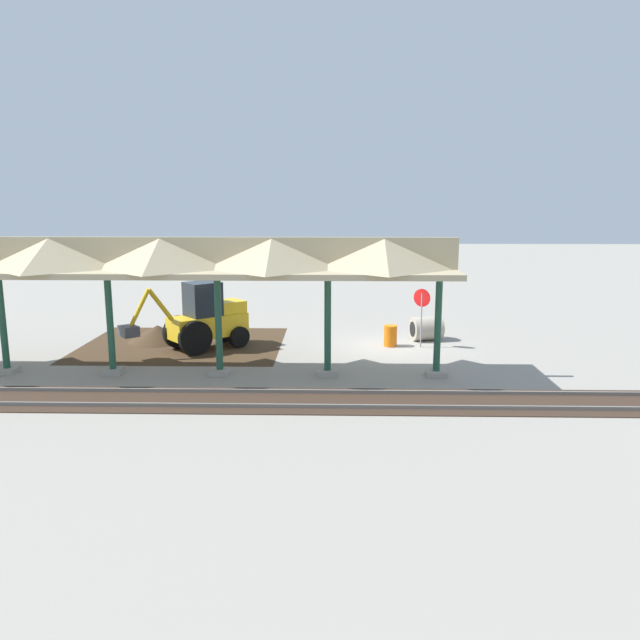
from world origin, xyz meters
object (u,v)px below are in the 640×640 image
backhoe (204,319)px  traffic_barrel (390,336)px  concrete_pipe (426,329)px  stop_sign (422,305)px

backhoe → traffic_barrel: bearing=-175.2°
backhoe → concrete_pipe: size_ratio=3.17×
stop_sign → backhoe: backhoe is taller
traffic_barrel → backhoe: bearing=4.8°
backhoe → traffic_barrel: size_ratio=5.33×
concrete_pipe → traffic_barrel: (1.69, 1.18, -0.07)m
concrete_pipe → stop_sign: bearing=72.5°
stop_sign → backhoe: (9.06, 0.48, -0.55)m
backhoe → stop_sign: bearing=-177.0°
stop_sign → traffic_barrel: 1.86m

